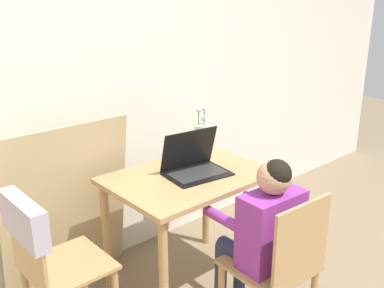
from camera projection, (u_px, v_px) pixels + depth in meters
name	position (u px, v px, depth m)	size (l,w,h in m)	color
wall_back	(116.00, 78.00, 2.89)	(6.40, 0.05, 2.50)	white
dining_table	(188.00, 193.00, 2.70)	(0.93, 0.66, 0.75)	tan
chair_occupied	(278.00, 268.00, 2.26)	(0.42, 0.42, 0.86)	tan
chair_spare	(43.00, 248.00, 2.18)	(0.43, 0.40, 0.87)	tan
person_seated	(263.00, 227.00, 2.29)	(0.36, 0.44, 1.02)	purple
laptop	(194.00, 164.00, 2.67)	(0.40, 0.30, 0.26)	black
flower_vase	(202.00, 138.00, 2.95)	(0.11, 0.11, 0.34)	silver
water_bottle	(194.00, 149.00, 2.80)	(0.07, 0.07, 0.21)	silver
cardboard_panel	(67.00, 208.00, 2.72)	(0.81, 0.16, 1.07)	tan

